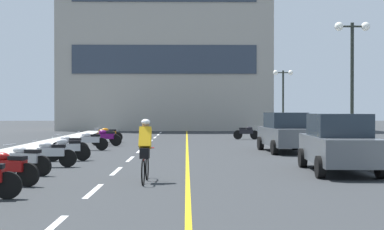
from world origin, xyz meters
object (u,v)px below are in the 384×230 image
Objects in this scene: parked_car_near at (338,143)px; motorcycle_13 at (246,132)px; motorcycle_5 at (25,159)px; motorcycle_6 at (51,153)px; motorcycle_10 at (106,137)px; parked_car_mid at (285,132)px; street_lamp_far at (283,87)px; motorcycle_9 at (90,141)px; motorcycle_11 at (105,136)px; motorcycle_7 at (68,149)px; motorcycle_4 at (9,167)px; cyclist_rider at (145,149)px; motorcycle_12 at (108,134)px; street_lamp_mid at (352,58)px; motorcycle_8 at (69,145)px.

parked_car_near reaches higher than motorcycle_13.
motorcycle_5 is 0.97× the size of motorcycle_6.
parked_car_mid is at bearing -25.38° from motorcycle_10.
street_lamp_far is 17.58m from motorcycle_9.
motorcycle_11 is at bearing -145.14° from street_lamp_far.
street_lamp_far is 2.77× the size of motorcycle_13.
motorcycle_11 is at bearing 148.07° from parked_car_mid.
parked_car_near is at bearing -9.43° from motorcycle_6.
motorcycle_4 is at bearing -90.29° from motorcycle_7.
cyclist_rider is (-8.15, -23.68, -2.72)m from street_lamp_far.
motorcycle_7 and motorcycle_12 have the same top height.
motorcycle_5 is at bearing -93.63° from motorcycle_7.
street_lamp_mid reaches higher than motorcycle_10.
motorcycle_12 is (-0.09, 6.31, 0.00)m from motorcycle_9.
street_lamp_far is at bearing 83.81° from parked_car_near.
street_lamp_far reaches higher than motorcycle_10.
motorcycle_7 is (-9.04, -4.09, -0.44)m from parked_car_mid.
motorcycle_7 is at bearing 86.37° from motorcycle_5.
motorcycle_8 is (-0.30, 4.08, 0.00)m from motorcycle_6.
parked_car_mid is 2.53× the size of motorcycle_6.
motorcycle_6 is 4.09m from motorcycle_8.
motorcycle_5 is at bearing -90.56° from motorcycle_11.
motorcycle_4 is at bearing -144.93° from street_lamp_mid.
street_lamp_mid is 16.36m from street_lamp_far.
motorcycle_4 is at bearing -169.51° from cyclist_rider.
parked_car_mid is at bearing 12.66° from motorcycle_8.
cyclist_rider is at bearing -160.14° from parked_car_near.
motorcycle_7 is (0.03, 6.37, 0.00)m from motorcycle_4.
motorcycle_13 is (8.29, 6.05, 0.00)m from motorcycle_10.
parked_car_near is at bearing 19.86° from cyclist_rider.
motorcycle_10 and motorcycle_13 have the same top height.
street_lamp_mid is at bearing 8.01° from motorcycle_7.
motorcycle_12 and motorcycle_13 have the same top height.
parked_car_mid is at bearing 49.08° from motorcycle_4.
motorcycle_13 is at bearing 54.51° from motorcycle_8.
parked_car_mid reaches higher than motorcycle_11.
motorcycle_8 is at bearing -167.34° from parked_car_mid.
motorcycle_8 is at bearing -94.67° from motorcycle_9.
motorcycle_5 and motorcycle_9 have the same top height.
motorcycle_12 is at bearing 91.02° from motorcycle_7.
parked_car_near is 12.83m from motorcycle_9.
street_lamp_far is 23.38m from motorcycle_6.
motorcycle_5 is at bearing -176.24° from parked_car_near.
motorcycle_5 is (-9.47, -0.62, -0.44)m from parked_car_near.
motorcycle_7 is (-11.54, -17.95, -3.14)m from street_lamp_far.
cyclist_rider is (3.53, -15.55, 0.41)m from motorcycle_11.
motorcycle_12 is (-11.52, 9.88, -3.59)m from street_lamp_mid.
parked_car_near is at bearing -30.40° from motorcycle_8.
motorcycle_10 is (0.24, 10.41, 0.00)m from motorcycle_6.
street_lamp_far is at bearing 47.64° from motorcycle_9.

